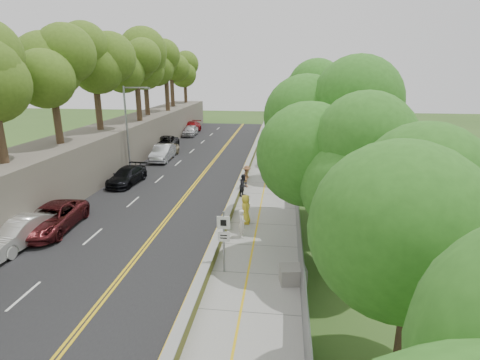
{
  "coord_description": "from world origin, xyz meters",
  "views": [
    {
      "loc": [
        3.7,
        -18.81,
        9.38
      ],
      "look_at": [
        0.5,
        8.0,
        1.4
      ],
      "focal_mm": 28.0,
      "sensor_mm": 36.0,
      "label": 1
    }
  ],
  "objects_px": {
    "signpost": "(224,235)",
    "car_2": "(52,218)",
    "car_1": "(17,233)",
    "streetlight": "(129,124)",
    "construction_barrel": "(277,154)",
    "painter_0": "(246,209)",
    "person_far": "(275,155)",
    "concrete_block": "(293,275)"
  },
  "relations": [
    {
      "from": "signpost",
      "to": "streetlight",
      "type": "bearing_deg",
      "value": 124.08
    },
    {
      "from": "person_far",
      "to": "signpost",
      "type": "bearing_deg",
      "value": 98.16
    },
    {
      "from": "car_1",
      "to": "construction_barrel",
      "type": "bearing_deg",
      "value": 62.15
    },
    {
      "from": "person_far",
      "to": "construction_barrel",
      "type": "bearing_deg",
      "value": -82.96
    },
    {
      "from": "painter_0",
      "to": "person_far",
      "type": "bearing_deg",
      "value": -7.52
    },
    {
      "from": "construction_barrel",
      "to": "car_2",
      "type": "distance_m",
      "value": 24.53
    },
    {
      "from": "concrete_block",
      "to": "car_1",
      "type": "distance_m",
      "value": 15.02
    },
    {
      "from": "streetlight",
      "to": "concrete_block",
      "type": "distance_m",
      "value": 23.32
    },
    {
      "from": "streetlight",
      "to": "person_far",
      "type": "bearing_deg",
      "value": 21.89
    },
    {
      "from": "painter_0",
      "to": "person_far",
      "type": "height_order",
      "value": "painter_0"
    },
    {
      "from": "concrete_block",
      "to": "person_far",
      "type": "bearing_deg",
      "value": 93.75
    },
    {
      "from": "streetlight",
      "to": "painter_0",
      "type": "xyz_separation_m",
      "value": [
        11.91,
        -11.0,
        -3.65
      ]
    },
    {
      "from": "streetlight",
      "to": "car_1",
      "type": "relative_size",
      "value": 1.68
    },
    {
      "from": "person_far",
      "to": "concrete_block",
      "type": "bearing_deg",
      "value": 106.39
    },
    {
      "from": "construction_barrel",
      "to": "painter_0",
      "type": "relative_size",
      "value": 0.48
    },
    {
      "from": "streetlight",
      "to": "painter_0",
      "type": "distance_m",
      "value": 16.62
    },
    {
      "from": "streetlight",
      "to": "car_2",
      "type": "distance_m",
      "value": 13.96
    },
    {
      "from": "concrete_block",
      "to": "car_2",
      "type": "height_order",
      "value": "car_2"
    },
    {
      "from": "construction_barrel",
      "to": "car_1",
      "type": "bearing_deg",
      "value": -120.53
    },
    {
      "from": "signpost",
      "to": "car_2",
      "type": "bearing_deg",
      "value": 161.98
    },
    {
      "from": "streetlight",
      "to": "construction_barrel",
      "type": "relative_size",
      "value": 8.81
    },
    {
      "from": "car_1",
      "to": "streetlight",
      "type": "bearing_deg",
      "value": 92.18
    },
    {
      "from": "construction_barrel",
      "to": "painter_0",
      "type": "distance_m",
      "value": 18.44
    },
    {
      "from": "construction_barrel",
      "to": "person_far",
      "type": "height_order",
      "value": "person_far"
    },
    {
      "from": "construction_barrel",
      "to": "person_far",
      "type": "bearing_deg",
      "value": -95.6
    },
    {
      "from": "concrete_block",
      "to": "painter_0",
      "type": "bearing_deg",
      "value": 113.49
    },
    {
      "from": "person_far",
      "to": "painter_0",
      "type": "bearing_deg",
      "value": 97.92
    },
    {
      "from": "car_1",
      "to": "painter_0",
      "type": "distance_m",
      "value": 12.93
    },
    {
      "from": "car_1",
      "to": "painter_0",
      "type": "xyz_separation_m",
      "value": [
        12.05,
        4.69,
        0.17
      ]
    },
    {
      "from": "signpost",
      "to": "person_far",
      "type": "relative_size",
      "value": 1.89
    },
    {
      "from": "streetlight",
      "to": "concrete_block",
      "type": "relative_size",
      "value": 6.86
    },
    {
      "from": "signpost",
      "to": "car_2",
      "type": "relative_size",
      "value": 0.56
    },
    {
      "from": "construction_barrel",
      "to": "car_1",
      "type": "height_order",
      "value": "car_1"
    },
    {
      "from": "signpost",
      "to": "car_1",
      "type": "distance_m",
      "value": 11.78
    },
    {
      "from": "construction_barrel",
      "to": "painter_0",
      "type": "bearing_deg",
      "value": -94.82
    },
    {
      "from": "car_2",
      "to": "person_far",
      "type": "distance_m",
      "value": 22.71
    },
    {
      "from": "painter_0",
      "to": "construction_barrel",
      "type": "bearing_deg",
      "value": -7.62
    },
    {
      "from": "concrete_block",
      "to": "streetlight",
      "type": "bearing_deg",
      "value": 130.05
    },
    {
      "from": "streetlight",
      "to": "signpost",
      "type": "bearing_deg",
      "value": -55.92
    },
    {
      "from": "painter_0",
      "to": "car_2",
      "type": "bearing_deg",
      "value": 99.08
    },
    {
      "from": "car_2",
      "to": "painter_0",
      "type": "bearing_deg",
      "value": 7.26
    },
    {
      "from": "signpost",
      "to": "painter_0",
      "type": "xyz_separation_m",
      "value": [
        0.4,
        6.01,
        -0.97
      ]
    }
  ]
}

